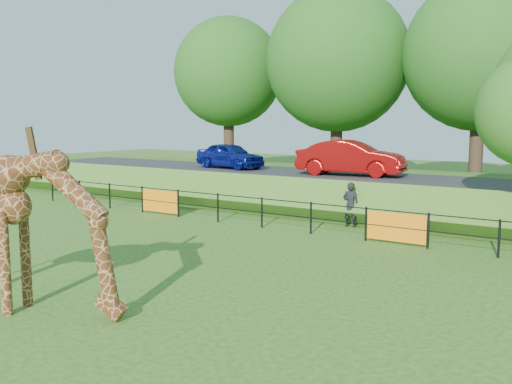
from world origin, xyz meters
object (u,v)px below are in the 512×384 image
(giraffe, at_px, (20,231))
(car_red, at_px, (351,158))
(car_blue, at_px, (230,155))
(visitor, at_px, (351,205))

(giraffe, height_order, car_red, giraffe)
(giraffe, height_order, car_blue, giraffe)
(car_red, relative_size, visitor, 2.86)
(car_red, distance_m, visitor, 4.86)
(giraffe, bearing_deg, car_blue, 95.90)
(car_blue, bearing_deg, giraffe, -149.11)
(giraffe, relative_size, car_blue, 1.23)
(car_blue, distance_m, visitor, 9.61)
(car_red, height_order, visitor, car_red)
(visitor, bearing_deg, car_red, -69.17)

